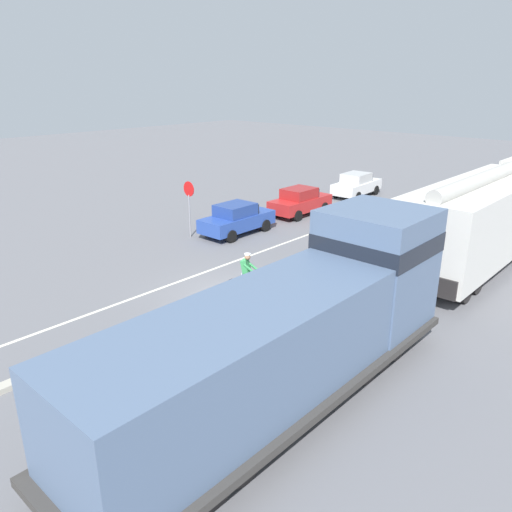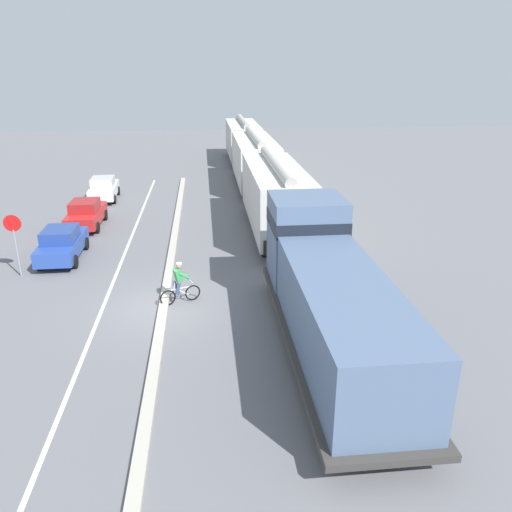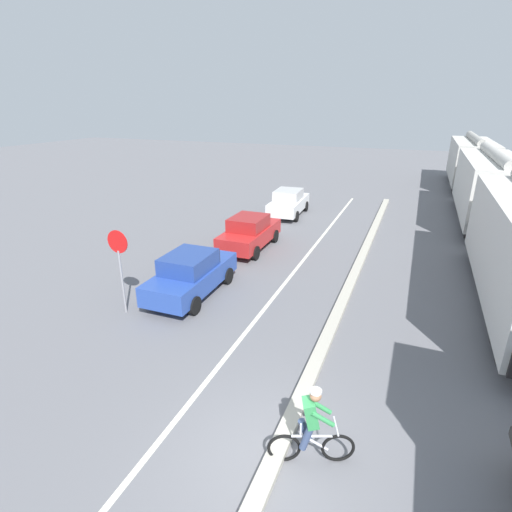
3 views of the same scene
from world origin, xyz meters
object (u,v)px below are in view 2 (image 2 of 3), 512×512
object	(u,v)px
hopper_car_middle	(255,161)
cyclist	(179,284)
hopper_car_trailing	(243,140)
stop_sign	(14,234)
hopper_car_lead	(276,197)
parked_car_white	(104,188)
locomotive	(326,293)
parked_car_blue	(62,244)
parked_car_red	(86,214)

from	to	relation	value
hopper_car_middle	cyclist	distance (m)	21.00
hopper_car_trailing	stop_sign	xyz separation A→B (m)	(-12.38, -28.41, -0.05)
hopper_car_lead	parked_car_white	world-z (taller)	hopper_car_lead
locomotive	stop_sign	xyz separation A→B (m)	(-12.38, 6.95, 0.23)
parked_car_blue	stop_sign	xyz separation A→B (m)	(-1.39, -1.99, 1.21)
locomotive	parked_car_red	world-z (taller)	locomotive
locomotive	cyclist	world-z (taller)	locomotive
locomotive	hopper_car_middle	bearing A→B (deg)	90.00
locomotive	parked_car_blue	xyz separation A→B (m)	(-10.99, 8.94, -0.98)
hopper_car_middle	cyclist	world-z (taller)	hopper_car_middle
hopper_car_middle	parked_car_blue	xyz separation A→B (m)	(-10.99, -14.81, -1.26)
parked_car_blue	parked_car_white	xyz separation A→B (m)	(-0.10, 11.88, 0.00)
hopper_car_trailing	parked_car_red	bearing A→B (deg)	-117.47
hopper_car_middle	locomotive	bearing A→B (deg)	-90.00
hopper_car_trailing	parked_car_blue	size ratio (longest dim) A/B	2.51
locomotive	parked_car_red	xyz separation A→B (m)	(-10.95, 14.29, -0.98)
hopper_car_lead	stop_sign	world-z (taller)	hopper_car_lead
hopper_car_lead	parked_car_blue	world-z (taller)	hopper_car_lead
locomotive	hopper_car_lead	world-z (taller)	locomotive
stop_sign	locomotive	bearing A→B (deg)	-29.32
parked_car_red	stop_sign	distance (m)	7.57
cyclist	stop_sign	bearing A→B (deg)	154.19
hopper_car_trailing	cyclist	size ratio (longest dim) A/B	6.18
locomotive	parked_car_blue	distance (m)	14.20
hopper_car_trailing	parked_car_white	xyz separation A→B (m)	(-11.09, -14.53, -1.26)
locomotive	hopper_car_middle	distance (m)	23.76
locomotive	hopper_car_trailing	world-z (taller)	locomotive
parked_car_blue	parked_car_white	world-z (taller)	same
parked_car_white	cyclist	size ratio (longest dim) A/B	2.49
stop_sign	cyclist	bearing A→B (deg)	-25.81
locomotive	parked_car_blue	bearing A→B (deg)	140.85
hopper_car_lead	hopper_car_middle	size ratio (longest dim) A/B	1.00
hopper_car_lead	parked_car_red	size ratio (longest dim) A/B	2.52
hopper_car_trailing	parked_car_red	size ratio (longest dim) A/B	2.52
parked_car_white	stop_sign	world-z (taller)	stop_sign
parked_car_white	locomotive	bearing A→B (deg)	-61.96
hopper_car_middle	cyclist	bearing A→B (deg)	-104.04
hopper_car_trailing	hopper_car_middle	bearing A→B (deg)	-90.00
parked_car_red	locomotive	bearing A→B (deg)	-52.52
parked_car_red	parked_car_white	world-z (taller)	same
parked_car_blue	parked_car_red	world-z (taller)	same
locomotive	hopper_car_trailing	xyz separation A→B (m)	(-0.00, 35.36, 0.28)
cyclist	stop_sign	size ratio (longest dim) A/B	0.60
hopper_car_lead	parked_car_red	world-z (taller)	hopper_car_lead
parked_car_white	parked_car_red	bearing A→B (deg)	-88.80
parked_car_red	cyclist	bearing A→B (deg)	-61.62
locomotive	hopper_car_lead	xyz separation A→B (m)	(-0.00, 12.16, 0.28)
hopper_car_lead	parked_car_white	distance (m)	14.13
hopper_car_lead	hopper_car_middle	distance (m)	11.60
hopper_car_lead	parked_car_blue	xyz separation A→B (m)	(-10.99, -3.21, -1.26)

